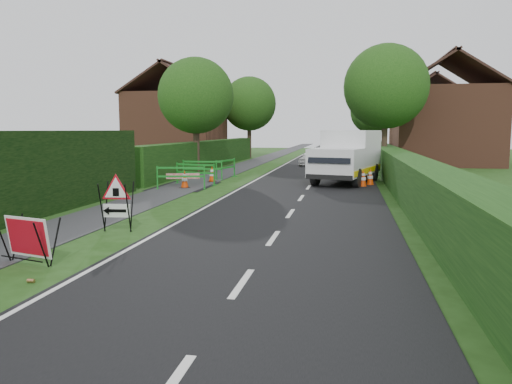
{
  "coord_description": "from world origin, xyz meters",
  "views": [
    {
      "loc": [
        4.17,
        -10.27,
        2.52
      ],
      "look_at": [
        1.8,
        2.58,
        0.89
      ],
      "focal_mm": 35.0,
      "sensor_mm": 36.0,
      "label": 1
    }
  ],
  "objects": [
    {
      "name": "house_west",
      "position": [
        -10.0,
        30.0,
        2.9
      ],
      "size": [
        7.5,
        7.4,
        7.88
      ],
      "color": "brown",
      "rests_on": "ground"
    },
    {
      "name": "ped_barrier_3",
      "position": [
        -2.12,
        15.09,
        0.63
      ],
      "size": [
        0.84,
        2.08,
        1.0
      ],
      "rotation": [
        0.0,
        0.0,
        1.32
      ],
      "color": "#178021",
      "rests_on": "ground"
    },
    {
      "name": "house_east_a",
      "position": [
        11.0,
        28.0,
        2.9
      ],
      "size": [
        7.5,
        7.4,
        7.88
      ],
      "color": "brown",
      "rests_on": "ground"
    },
    {
      "name": "traffic_cone_2",
      "position": [
        5.12,
        15.07,
        0.39
      ],
      "size": [
        0.38,
        0.38,
        0.79
      ],
      "color": "black",
      "rests_on": "ground"
    },
    {
      "name": "hatchback_car",
      "position": [
        1.68,
        25.36,
        0.55
      ],
      "size": [
        1.89,
        3.43,
        1.11
      ],
      "primitive_type": "imported",
      "rotation": [
        0.0,
        0.0,
        -0.19
      ],
      "color": "white",
      "rests_on": "ground"
    },
    {
      "name": "traffic_cone_3",
      "position": [
        -2.8,
        10.39,
        0.39
      ],
      "size": [
        0.38,
        0.38,
        0.79
      ],
      "color": "black",
      "rests_on": "ground"
    },
    {
      "name": "footpath",
      "position": [
        -3.0,
        35.0,
        0.01
      ],
      "size": [
        2.0,
        90.0,
        0.02
      ],
      "primitive_type": "cube",
      "color": "#2D2D30",
      "rests_on": "ground"
    },
    {
      "name": "traffic_cone_0",
      "position": [
        4.86,
        12.2,
        0.39
      ],
      "size": [
        0.38,
        0.38,
        0.79
      ],
      "color": "black",
      "rests_on": "ground"
    },
    {
      "name": "traffic_cone_4",
      "position": [
        -2.28,
        12.99,
        0.39
      ],
      "size": [
        0.38,
        0.38,
        0.79
      ],
      "color": "black",
      "rests_on": "ground"
    },
    {
      "name": "hedge_east",
      "position": [
        6.5,
        16.0,
        0.0
      ],
      "size": [
        1.2,
        50.0,
        1.5
      ],
      "primitive_type": "cube",
      "color": "#14380F",
      "rests_on": "ground"
    },
    {
      "name": "works_van",
      "position": [
        4.16,
        13.97,
        1.33
      ],
      "size": [
        3.47,
        5.84,
        2.5
      ],
      "rotation": [
        0.0,
        0.0,
        -0.26
      ],
      "color": "silver",
      "rests_on": "ground"
    },
    {
      "name": "ground",
      "position": [
        0.0,
        0.0,
        0.0
      ],
      "size": [
        120.0,
        120.0,
        0.0
      ],
      "primitive_type": "plane",
      "color": "#1F4112",
      "rests_on": "ground"
    },
    {
      "name": "tree_fe",
      "position": [
        6.4,
        38.0,
        4.22
      ],
      "size": [
        4.2,
        4.2,
        6.33
      ],
      "color": "#2D2116",
      "rests_on": "ground"
    },
    {
      "name": "triangle_sign",
      "position": [
        -1.44,
        1.01,
        0.85
      ],
      "size": [
        0.92,
        0.92,
        1.22
      ],
      "rotation": [
        0.0,
        0.0,
        0.1
      ],
      "color": "black",
      "rests_on": "ground"
    },
    {
      "name": "ped_barrier_0",
      "position": [
        -2.82,
        9.97,
        0.63
      ],
      "size": [
        2.09,
        0.76,
        1.0
      ],
      "rotation": [
        0.0,
        0.0,
        0.21
      ],
      "color": "#178021",
      "rests_on": "ground"
    },
    {
      "name": "ped_barrier_1",
      "position": [
        -2.78,
        11.87,
        0.63
      ],
      "size": [
        2.08,
        0.85,
        1.0
      ],
      "rotation": [
        0.0,
        0.0,
        -0.25
      ],
      "color": "#178021",
      "rests_on": "ground"
    },
    {
      "name": "road_surface",
      "position": [
        2.5,
        35.0,
        0.0
      ],
      "size": [
        6.0,
        90.0,
        0.02
      ],
      "primitive_type": "cube",
      "color": "black",
      "rests_on": "ground"
    },
    {
      "name": "tree_ne",
      "position": [
        6.4,
        22.0,
        5.17
      ],
      "size": [
        5.2,
        5.2,
        7.79
      ],
      "color": "#2D2116",
      "rests_on": "ground"
    },
    {
      "name": "hedge_west_far",
      "position": [
        -5.0,
        22.0,
        0.0
      ],
      "size": [
        1.0,
        24.0,
        1.8
      ],
      "primitive_type": "cube",
      "color": "#14380F",
      "rests_on": "ground"
    },
    {
      "name": "tree_fw",
      "position": [
        -4.6,
        34.0,
        4.83
      ],
      "size": [
        4.8,
        4.8,
        7.24
      ],
      "color": "#2D2116",
      "rests_on": "ground"
    },
    {
      "name": "traffic_cone_1",
      "position": [
        5.2,
        12.96,
        0.39
      ],
      "size": [
        0.38,
        0.38,
        0.79
      ],
      "color": "black",
      "rests_on": "ground"
    },
    {
      "name": "redwhite_plank",
      "position": [
        -3.15,
        11.18,
        0.0
      ],
      "size": [
        1.43,
        0.53,
        0.25
      ],
      "primitive_type": "cube",
      "rotation": [
        0.0,
        0.0,
        0.33
      ],
      "color": "red",
      "rests_on": "ground"
    },
    {
      "name": "ped_barrier_2",
      "position": [
        -3.08,
        14.07,
        0.63
      ],
      "size": [
        2.07,
        0.42,
        1.0
      ],
      "rotation": [
        0.0,
        0.0,
        0.03
      ],
      "color": "#178021",
      "rests_on": "ground"
    },
    {
      "name": "tree_nw",
      "position": [
        -4.6,
        18.0,
        4.48
      ],
      "size": [
        4.4,
        4.4,
        6.7
      ],
      "color": "#2D2116",
      "rests_on": "ground"
    },
    {
      "name": "house_east_b",
      "position": [
        12.0,
        42.0,
        2.9
      ],
      "size": [
        7.5,
        7.4,
        7.88
      ],
      "color": "brown",
      "rests_on": "ground"
    },
    {
      "name": "red_rect_sign",
      "position": [
        -1.69,
        -2.06,
        0.52
      ],
      "size": [
        1.18,
        0.89,
        0.9
      ],
      "rotation": [
        0.0,
        0.0,
        -0.27
      ],
      "color": "black",
      "rests_on": "ground"
    },
    {
      "name": "litter_can",
      "position": [
        -0.96,
        -3.06,
        0.0
      ],
      "size": [
        0.12,
        0.07,
        0.07
      ],
      "primitive_type": "cylinder",
      "rotation": [
        0.0,
        1.57,
        0.0
      ],
      "color": "#BF7F4C",
      "rests_on": "ground"
    }
  ]
}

